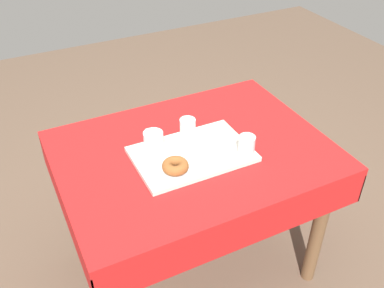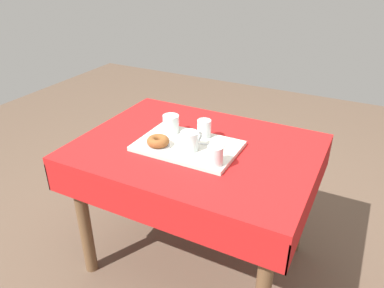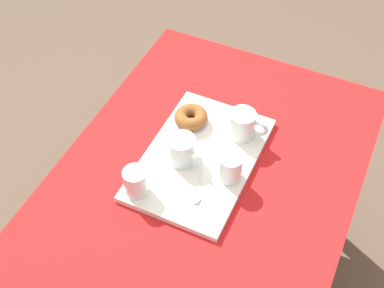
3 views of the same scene
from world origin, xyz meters
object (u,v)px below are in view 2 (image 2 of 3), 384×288
Objects in this scene: teaspoon_near at (218,145)px; sugar_donut_left at (158,141)px; water_glass_near at (204,129)px; donut_plate_left at (158,146)px; tea_mug_right at (171,124)px; tea_mug_left at (190,141)px; serving_tray at (188,146)px; water_glass_far at (215,157)px; dining_table at (196,165)px.

sugar_donut_left is at bearing -167.79° from teaspoon_near.
water_glass_near is 0.24m from donut_plate_left.
water_glass_near reaches higher than donut_plate_left.
tea_mug_right is at bearing 9.69° from water_glass_near.
tea_mug_left is 0.14m from teaspoon_near.
tea_mug_right is at bearing -30.45° from serving_tray.
tea_mug_right reaches higher than water_glass_far.
water_glass_near is at bearing -170.31° from tea_mug_right.
donut_plate_left is at bearing 15.32° from tea_mug_left.
sugar_donut_left is at bearing 15.32° from tea_mug_left.
dining_table is 13.13× the size of water_glass_far.
sugar_donut_left is at bearing 36.29° from serving_tray.
tea_mug_right is 1.17× the size of sugar_donut_left.
tea_mug_left reaches higher than donut_plate_left.
water_glass_near is 0.27m from water_glass_far.
tea_mug_right is 0.98× the size of teaspoon_near.
dining_table is 0.24m from tea_mug_right.
tea_mug_right is 0.16m from sugar_donut_left.
water_glass_near and water_glass_far have the same top height.
serving_tray is 0.14m from donut_plate_left.
tea_mug_right is 0.17m from water_glass_near.
dining_table is at bearing 166.09° from tea_mug_right.
tea_mug_left is 1.40× the size of water_glass_far.
water_glass_near is (0.00, -0.15, -0.00)m from tea_mug_left.
teaspoon_near is at bearing -151.50° from donut_plate_left.
donut_plate_left is at bearing 41.28° from dining_table.
water_glass_far reaches higher than serving_tray.
tea_mug_left is 0.16m from donut_plate_left.
dining_table is 0.17m from teaspoon_near.
tea_mug_left is at bearing 94.85° from dining_table.
sugar_donut_left is (0.15, 0.04, -0.01)m from tea_mug_left.
teaspoon_near reaches higher than donut_plate_left.
water_glass_far is 0.78× the size of donut_plate_left.
water_glass_near is (-0.03, -0.11, 0.05)m from serving_tray.
water_glass_near is at bearing -106.81° from serving_tray.
serving_tray is 3.87× the size of tea_mug_right.
serving_tray is 0.14m from sugar_donut_left.
water_glass_far is 0.69× the size of teaspoon_near.
water_glass_far reaches higher than sugar_donut_left.
teaspoon_near reaches higher than serving_tray.
tea_mug_left reaches higher than sugar_donut_left.
water_glass_near is 0.24m from sugar_donut_left.
donut_plate_left is (0.11, 0.08, 0.01)m from serving_tray.
water_glass_far is at bearing 174.83° from donut_plate_left.
water_glass_far is at bearing 149.84° from tea_mug_right.
water_glass_far is (-0.19, 0.11, 0.05)m from serving_tray.
tea_mug_left reaches higher than dining_table.
dining_table is 0.19m from tea_mug_left.
tea_mug_left is 0.17m from water_glass_far.
water_glass_near is 0.12m from teaspoon_near.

